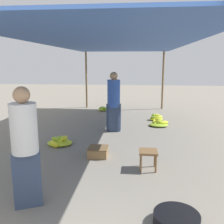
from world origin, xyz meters
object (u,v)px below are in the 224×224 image
object	(u,v)px
basin_black	(176,219)
crate_near	(98,152)
banana_pile_right_1	(156,117)
vendor_foreground	(25,146)
banana_pile_left_1	(103,109)
banana_pile_left_0	(59,142)
shopper_walking_mid	(114,104)
stool	(148,154)
banana_pile_right_0	(159,123)
shopper_walking_far	(114,101)

from	to	relation	value
basin_black	crate_near	xyz separation A→B (m)	(-1.32, 2.18, 0.03)
crate_near	banana_pile_right_1	bearing A→B (deg)	67.36
vendor_foreground	banana_pile_left_1	size ratio (longest dim) A/B	3.41
crate_near	banana_pile_left_0	bearing A→B (deg)	148.51
banana_pile_left_1	shopper_walking_mid	distance (m)	3.24
stool	banana_pile_right_1	bearing A→B (deg)	83.74
crate_near	stool	bearing A→B (deg)	-28.13
stool	shopper_walking_mid	xyz separation A→B (m)	(-0.88, 2.60, 0.51)
banana_pile_left_0	basin_black	bearing A→B (deg)	-49.83
vendor_foreground	crate_near	bearing A→B (deg)	70.32
banana_pile_left_0	shopper_walking_mid	distance (m)	1.99
banana_pile_left_1	crate_near	world-z (taller)	crate_near
vendor_foreground	stool	world-z (taller)	vendor_foreground
vendor_foreground	banana_pile_right_0	world-z (taller)	vendor_foreground
banana_pile_right_0	banana_pile_right_1	bearing A→B (deg)	91.42
banana_pile_right_1	crate_near	bearing A→B (deg)	-112.64
banana_pile_right_0	banana_pile_right_1	distance (m)	0.80
basin_black	shopper_walking_far	bearing A→B (deg)	105.59
shopper_walking_far	shopper_walking_mid	bearing A→B (deg)	-56.79
banana_pile_right_1	shopper_walking_far	xyz separation A→B (m)	(-1.35, -1.49, 0.79)
banana_pile_left_1	shopper_walking_mid	bearing A→B (deg)	-76.11
shopper_walking_mid	banana_pile_left_1	bearing A→B (deg)	103.89
banana_pile_left_1	shopper_walking_mid	xyz separation A→B (m)	(0.76, -3.07, 0.72)
banana_pile_right_0	banana_pile_right_1	xyz separation A→B (m)	(-0.02, 0.80, 0.02)
banana_pile_right_1	stool	bearing A→B (deg)	-96.26
banana_pile_left_0	banana_pile_right_1	world-z (taller)	banana_pile_right_1
banana_pile_left_0	banana_pile_right_0	size ratio (longest dim) A/B	0.94
banana_pile_left_0	banana_pile_left_1	distance (m)	4.49
banana_pile_left_1	shopper_walking_far	bearing A→B (deg)	-76.34
crate_near	banana_pile_left_1	bearing A→B (deg)	96.69
banana_pile_right_0	shopper_walking_mid	bearing A→B (deg)	-151.79
banana_pile_right_1	crate_near	world-z (taller)	banana_pile_right_1
banana_pile_left_1	crate_near	distance (m)	5.15
basin_black	shopper_walking_far	world-z (taller)	shopper_walking_far
basin_black	banana_pile_right_1	bearing A→B (deg)	88.37
banana_pile_left_0	shopper_walking_mid	xyz separation A→B (m)	(1.22, 1.40, 0.73)
banana_pile_left_0	vendor_foreground	bearing A→B (deg)	-81.81
stool	banana_pile_right_1	size ratio (longest dim) A/B	0.79
stool	crate_near	bearing A→B (deg)	151.87
banana_pile_right_1	crate_near	distance (m)	3.87
vendor_foreground	shopper_walking_far	bearing A→B (deg)	78.32
vendor_foreground	banana_pile_right_0	xyz separation A→B (m)	(2.20, 4.70, -0.79)
banana_pile_left_0	stool	bearing A→B (deg)	-29.86
basin_black	shopper_walking_mid	size ratio (longest dim) A/B	0.37
banana_pile_right_0	shopper_walking_far	bearing A→B (deg)	-153.19
banana_pile_left_1	banana_pile_right_1	xyz separation A→B (m)	(2.09, -1.54, 0.02)
stool	banana_pile_left_1	xyz separation A→B (m)	(-1.64, 5.67, -0.22)
banana_pile_right_0	basin_black	bearing A→B (deg)	-92.12
stool	crate_near	size ratio (longest dim) A/B	0.88
basin_black	banana_pile_right_0	size ratio (longest dim) A/B	0.88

